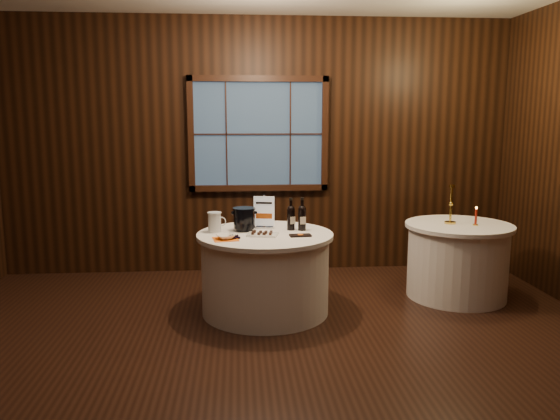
{
  "coord_description": "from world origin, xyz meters",
  "views": [
    {
      "loc": [
        -0.25,
        -4.0,
        1.83
      ],
      "look_at": [
        0.13,
        0.9,
        1.01
      ],
      "focal_mm": 35.0,
      "sensor_mm": 36.0,
      "label": 1
    }
  ],
  "objects": [
    {
      "name": "port_bottle_left",
      "position": [
        0.26,
        1.13,
        0.91
      ],
      "size": [
        0.07,
        0.09,
        0.31
      ],
      "rotation": [
        0.0,
        0.0,
        0.43
      ],
      "color": "black",
      "rests_on": "main_table"
    },
    {
      "name": "ice_bucket",
      "position": [
        -0.19,
        1.13,
        0.89
      ],
      "size": [
        0.22,
        0.22,
        0.22
      ],
      "color": "black",
      "rests_on": "main_table"
    },
    {
      "name": "orange_napkin",
      "position": [
        -0.36,
        0.76,
        0.77
      ],
      "size": [
        0.25,
        0.25,
        0.0
      ],
      "primitive_type": "cube",
      "rotation": [
        0.0,
        0.0,
        0.17
      ],
      "color": "orange",
      "rests_on": "main_table"
    },
    {
      "name": "glass_pitcher",
      "position": [
        -0.47,
        1.09,
        0.87
      ],
      "size": [
        0.18,
        0.13,
        0.19
      ],
      "rotation": [
        0.0,
        0.0,
        0.09
      ],
      "color": "white",
      "rests_on": "main_table"
    },
    {
      "name": "chocolate_box",
      "position": [
        0.31,
        0.84,
        0.78
      ],
      "size": [
        0.2,
        0.11,
        0.02
      ],
      "primitive_type": "cube",
      "rotation": [
        0.0,
        0.0,
        0.08
      ],
      "color": "black",
      "rests_on": "main_table"
    },
    {
      "name": "port_bottle_right",
      "position": [
        0.36,
        1.1,
        0.91
      ],
      "size": [
        0.08,
        0.08,
        0.32
      ],
      "rotation": [
        0.0,
        0.0,
        0.12
      ],
      "color": "black",
      "rests_on": "main_table"
    },
    {
      "name": "red_candle",
      "position": [
        2.13,
        1.2,
        0.85
      ],
      "size": [
        0.05,
        0.05,
        0.19
      ],
      "color": "gold",
      "rests_on": "side_table"
    },
    {
      "name": "back_wall",
      "position": [
        0.0,
        2.48,
        1.54
      ],
      "size": [
        6.0,
        0.1,
        3.0
      ],
      "color": "black",
      "rests_on": "ground"
    },
    {
      "name": "chocolate_plate",
      "position": [
        -0.03,
        0.9,
        0.79
      ],
      "size": [
        0.31,
        0.24,
        0.04
      ],
      "rotation": [
        0.0,
        0.0,
        -0.22
      ],
      "color": "white",
      "rests_on": "main_table"
    },
    {
      "name": "ground",
      "position": [
        0.0,
        0.0,
        0.0
      ],
      "size": [
        6.0,
        6.0,
        0.0
      ],
      "primitive_type": "plane",
      "color": "black",
      "rests_on": "ground"
    },
    {
      "name": "sign_stand",
      "position": [
        0.0,
        1.23,
        0.88
      ],
      "size": [
        0.2,
        0.13,
        0.33
      ],
      "rotation": [
        0.0,
        0.0,
        -0.21
      ],
      "color": "#B4B4BB",
      "rests_on": "main_table"
    },
    {
      "name": "side_table",
      "position": [
        2.0,
        1.3,
        0.39
      ],
      "size": [
        1.08,
        1.08,
        0.77
      ],
      "color": "white",
      "rests_on": "ground"
    },
    {
      "name": "grape_bunch",
      "position": [
        -0.28,
        0.79,
        0.79
      ],
      "size": [
        0.15,
        0.09,
        0.04
      ],
      "rotation": [
        0.0,
        0.0,
        -0.39
      ],
      "color": "black",
      "rests_on": "main_table"
    },
    {
      "name": "main_table",
      "position": [
        0.0,
        1.0,
        0.39
      ],
      "size": [
        1.28,
        1.28,
        0.77
      ],
      "color": "white",
      "rests_on": "ground"
    },
    {
      "name": "brass_candlestick",
      "position": [
        1.91,
        1.32,
        0.92
      ],
      "size": [
        0.11,
        0.11,
        0.4
      ],
      "color": "gold",
      "rests_on": "side_table"
    },
    {
      "name": "cracker_bowl",
      "position": [
        -0.36,
        0.76,
        0.79
      ],
      "size": [
        0.21,
        0.21,
        0.04
      ],
      "primitive_type": "imported",
      "rotation": [
        0.0,
        0.0,
        0.37
      ],
      "color": "white",
      "rests_on": "orange_napkin"
    }
  ]
}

